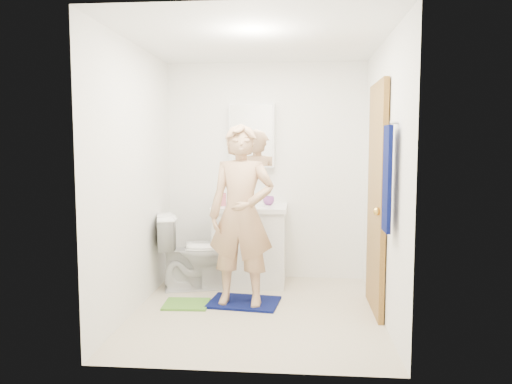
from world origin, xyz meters
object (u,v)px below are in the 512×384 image
medicine_cabinet (252,136)px  soap_dispenser (222,196)px  towel (387,179)px  man (241,215)px  toilet (196,251)px  vanity_cabinet (250,247)px  toothbrush_cup (269,201)px

medicine_cabinet → soap_dispenser: (-0.30, -0.26, -0.65)m
medicine_cabinet → towel: bearing=-55.4°
medicine_cabinet → man: bearing=-90.3°
medicine_cabinet → toilet: 1.40m
man → soap_dispenser: bearing=117.1°
vanity_cabinet → man: man is taller
towel → medicine_cabinet: bearing=124.6°
toilet → man: bearing=-148.3°
medicine_cabinet → toothbrush_cup: size_ratio=5.79×
toothbrush_cup → man: bearing=-103.8°
towel → toothbrush_cup: 1.87m
vanity_cabinet → toothbrush_cup: size_ratio=6.62×
vanity_cabinet → towel: bearing=-51.5°
medicine_cabinet → toothbrush_cup: medicine_cabinet is taller
toilet → toothbrush_cup: (0.74, 0.31, 0.50)m
medicine_cabinet → toothbrush_cup: 0.75m
soap_dispenser → toothbrush_cup: (0.50, 0.09, -0.05)m
soap_dispenser → toothbrush_cup: 0.51m
towel → toilet: bearing=144.3°
medicine_cabinet → vanity_cabinet: bearing=-90.0°
toothbrush_cup → man: 0.85m
vanity_cabinet → medicine_cabinet: (0.00, 0.22, 1.20)m
toothbrush_cup → toilet: bearing=-157.4°
vanity_cabinet → towel: (1.18, -1.48, 0.85)m
vanity_cabinet → towel: size_ratio=1.00×
vanity_cabinet → toilet: bearing=-155.8°
towel → soap_dispenser: bearing=135.5°
towel → soap_dispenser: size_ratio=4.04×
vanity_cabinet → man: bearing=-90.4°
toothbrush_cup → soap_dispenser: bearing=-169.3°
toilet → soap_dispenser: size_ratio=4.00×
toothbrush_cup → man: (-0.20, -0.82, -0.04)m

